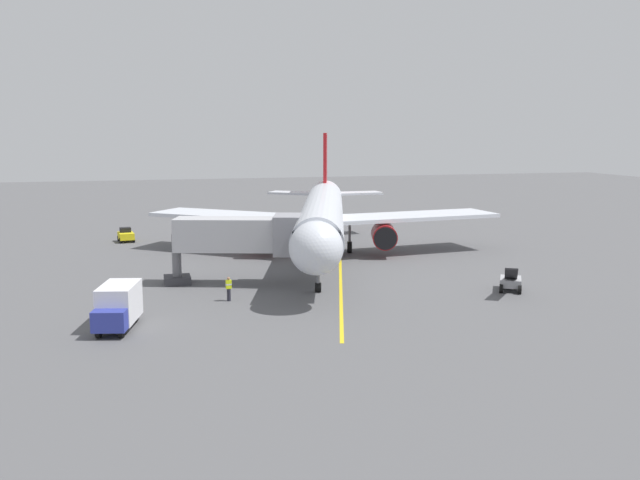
{
  "coord_description": "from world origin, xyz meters",
  "views": [
    {
      "loc": [
        14.48,
        60.21,
        11.72
      ],
      "look_at": [
        0.62,
        7.58,
        3.0
      ],
      "focal_mm": 38.31,
      "sensor_mm": 36.0,
      "label": 1
    }
  ],
  "objects_px": {
    "ground_crew_wing_walker": "(330,237)",
    "belt_loader_portside": "(511,281)",
    "tug_starboard_side": "(126,235)",
    "ground_crew_marshaller": "(229,288)",
    "airplane": "(322,215)",
    "box_truck_near_nose": "(118,306)",
    "jet_bridge": "(249,236)"
  },
  "relations": [
    {
      "from": "belt_loader_portside",
      "to": "tug_starboard_side",
      "type": "xyz_separation_m",
      "value": [
        27.96,
        -30.83,
        -0.01
      ]
    },
    {
      "from": "airplane",
      "to": "ground_crew_wing_walker",
      "type": "relative_size",
      "value": 23.15
    },
    {
      "from": "ground_crew_marshaller",
      "to": "ground_crew_wing_walker",
      "type": "distance_m",
      "value": 24.24
    },
    {
      "from": "ground_crew_wing_walker",
      "to": "tug_starboard_side",
      "type": "distance_m",
      "value": 21.9
    },
    {
      "from": "ground_crew_marshaller",
      "to": "tug_starboard_side",
      "type": "xyz_separation_m",
      "value": [
        7.38,
        -28.54,
        -0.18
      ]
    },
    {
      "from": "ground_crew_marshaller",
      "to": "box_truck_near_nose",
      "type": "xyz_separation_m",
      "value": [
        7.26,
        5.11,
        0.5
      ]
    },
    {
      "from": "jet_bridge",
      "to": "ground_crew_wing_walker",
      "type": "height_order",
      "value": "jet_bridge"
    },
    {
      "from": "airplane",
      "to": "ground_crew_wing_walker",
      "type": "xyz_separation_m",
      "value": [
        -2.45,
        -6.27,
        -3.12
      ]
    },
    {
      "from": "tug_starboard_side",
      "to": "airplane",
      "type": "bearing_deg",
      "value": 141.33
    },
    {
      "from": "ground_crew_marshaller",
      "to": "ground_crew_wing_walker",
      "type": "relative_size",
      "value": 1.0
    },
    {
      "from": "airplane",
      "to": "ground_crew_marshaller",
      "type": "relative_size",
      "value": 23.15
    },
    {
      "from": "airplane",
      "to": "tug_starboard_side",
      "type": "relative_size",
      "value": 15.82
    },
    {
      "from": "tug_starboard_side",
      "to": "ground_crew_marshaller",
      "type": "bearing_deg",
      "value": 104.51
    },
    {
      "from": "ground_crew_wing_walker",
      "to": "tug_starboard_side",
      "type": "relative_size",
      "value": 0.68
    },
    {
      "from": "airplane",
      "to": "box_truck_near_nose",
      "type": "distance_m",
      "value": 26.39
    },
    {
      "from": "ground_crew_wing_walker",
      "to": "belt_loader_portside",
      "type": "xyz_separation_m",
      "value": [
        -7.59,
        22.76,
        -0.17
      ]
    },
    {
      "from": "ground_crew_marshaller",
      "to": "box_truck_near_nose",
      "type": "height_order",
      "value": "box_truck_near_nose"
    },
    {
      "from": "jet_bridge",
      "to": "tug_starboard_side",
      "type": "bearing_deg",
      "value": -67.9
    },
    {
      "from": "airplane",
      "to": "belt_loader_portside",
      "type": "bearing_deg",
      "value": 121.33
    },
    {
      "from": "ground_crew_marshaller",
      "to": "belt_loader_portside",
      "type": "distance_m",
      "value": 20.7
    },
    {
      "from": "ground_crew_wing_walker",
      "to": "belt_loader_portside",
      "type": "height_order",
      "value": "belt_loader_portside"
    },
    {
      "from": "box_truck_near_nose",
      "to": "ground_crew_marshaller",
      "type": "bearing_deg",
      "value": -144.88
    },
    {
      "from": "airplane",
      "to": "ground_crew_marshaller",
      "type": "xyz_separation_m",
      "value": [
        10.53,
        14.21,
        -3.12
      ]
    },
    {
      "from": "airplane",
      "to": "box_truck_near_nose",
      "type": "height_order",
      "value": "airplane"
    },
    {
      "from": "ground_crew_wing_walker",
      "to": "ground_crew_marshaller",
      "type": "bearing_deg",
      "value": 57.63
    },
    {
      "from": "ground_crew_wing_walker",
      "to": "box_truck_near_nose",
      "type": "xyz_separation_m",
      "value": [
        20.24,
        25.58,
        0.5
      ]
    },
    {
      "from": "tug_starboard_side",
      "to": "ground_crew_wing_walker",
      "type": "bearing_deg",
      "value": 158.38
    },
    {
      "from": "ground_crew_marshaller",
      "to": "tug_starboard_side",
      "type": "height_order",
      "value": "ground_crew_marshaller"
    },
    {
      "from": "belt_loader_portside",
      "to": "ground_crew_marshaller",
      "type": "bearing_deg",
      "value": -6.34
    },
    {
      "from": "tug_starboard_side",
      "to": "belt_loader_portside",
      "type": "bearing_deg",
      "value": 132.2
    },
    {
      "from": "jet_bridge",
      "to": "ground_crew_marshaller",
      "type": "bearing_deg",
      "value": 65.43
    },
    {
      "from": "belt_loader_portside",
      "to": "box_truck_near_nose",
      "type": "bearing_deg",
      "value": 5.79
    }
  ]
}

